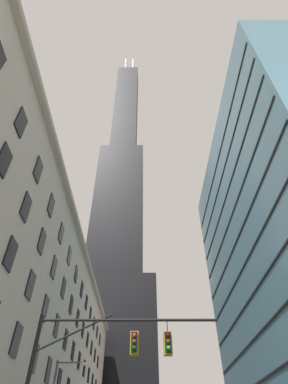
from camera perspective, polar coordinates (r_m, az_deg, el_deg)
station_building at (r=46.56m, az=-22.85°, el=-24.09°), size 14.66×74.33×26.52m
dark_skyscraper at (r=114.37m, az=-5.17°, el=-9.41°), size 26.86×26.86×208.33m
traffic_signal_mast at (r=16.33m, az=-6.97°, el=-28.48°), size 9.02×0.63×7.04m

